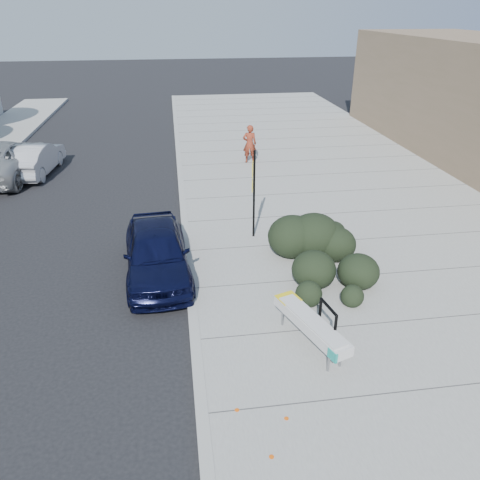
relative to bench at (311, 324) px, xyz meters
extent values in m
plane|color=black|center=(-2.31, 0.47, -0.66)|extent=(120.00, 120.00, 0.00)
cube|color=gray|center=(3.29, 5.47, -0.59)|extent=(11.20, 50.00, 0.15)
cube|color=#9E9E99|center=(-2.31, 5.47, -0.58)|extent=(0.22, 50.00, 0.17)
cylinder|color=gray|center=(0.14, -0.81, -0.31)|extent=(0.05, 0.05, 0.41)
cylinder|color=gray|center=(0.41, -0.72, -0.31)|extent=(0.05, 0.05, 0.41)
cylinder|color=gray|center=(-0.40, 0.72, -0.31)|extent=(0.05, 0.05, 0.41)
cylinder|color=gray|center=(-0.13, 0.81, -0.31)|extent=(0.05, 0.05, 0.41)
cylinder|color=gray|center=(-0.13, -0.05, -0.14)|extent=(0.58, 1.54, 0.04)
cylinder|color=gray|center=(0.14, 0.05, -0.14)|extent=(0.58, 1.54, 0.04)
cube|color=#B2B2B2|center=(0.00, 0.00, 0.01)|extent=(1.11, 2.15, 0.22)
cube|color=yellow|center=(-0.28, 0.80, 0.13)|extent=(0.55, 0.55, 0.02)
cube|color=teal|center=(0.13, -0.98, 0.01)|extent=(0.13, 0.25, 0.20)
cylinder|color=black|center=(0.37, -0.38, -0.04)|extent=(0.06, 0.06, 0.95)
cylinder|color=black|center=(0.25, 0.21, -0.04)|extent=(0.06, 0.06, 0.95)
cylinder|color=black|center=(0.31, -0.09, 0.44)|extent=(0.18, 0.61, 0.06)
cube|color=black|center=(-0.28, 5.16, 0.81)|extent=(0.07, 0.07, 2.64)
cube|color=yellow|center=(-0.33, 5.17, 1.57)|extent=(0.08, 0.30, 0.43)
cube|color=yellow|center=(-0.33, 5.17, 1.10)|extent=(0.08, 0.28, 0.33)
ellipsoid|color=black|center=(1.19, 2.97, 0.16)|extent=(2.11, 3.74, 1.35)
imported|color=black|center=(-3.11, 3.51, 0.03)|extent=(1.90, 4.14, 1.38)
imported|color=silver|center=(-8.31, 12.72, -0.01)|extent=(1.76, 4.07, 1.30)
imported|color=#95989A|center=(-9.48, 12.46, 0.09)|extent=(2.90, 5.59, 1.51)
imported|color=maroon|center=(0.79, 12.55, 0.32)|extent=(0.63, 0.44, 1.65)
camera|label=1|loc=(-2.49, -7.34, 5.70)|focal=35.00mm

